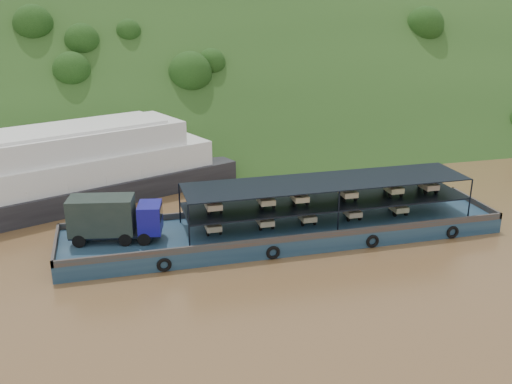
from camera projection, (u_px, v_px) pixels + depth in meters
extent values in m
plane|color=brown|center=(290.00, 239.00, 45.63)|extent=(160.00, 160.00, 0.00)
cube|color=#1F3C16|center=(209.00, 138.00, 78.54)|extent=(140.00, 39.60, 39.60)
cube|color=#132B44|center=(285.00, 231.00, 45.70)|extent=(35.00, 7.00, 1.20)
cube|color=#592D19|center=(273.00, 207.00, 48.54)|extent=(35.00, 0.20, 0.50)
cube|color=#592D19|center=(298.00, 238.00, 42.32)|extent=(35.00, 0.20, 0.50)
cube|color=#592D19|center=(475.00, 202.00, 49.64)|extent=(0.20, 7.00, 0.50)
cube|color=#592D19|center=(55.00, 244.00, 41.22)|extent=(0.20, 7.00, 0.50)
torus|color=black|center=(164.00, 265.00, 40.06)|extent=(1.06, 0.26, 1.06)
torus|color=black|center=(273.00, 253.00, 41.99)|extent=(1.06, 0.26, 1.06)
torus|color=black|center=(373.00, 241.00, 43.93)|extent=(1.06, 0.26, 1.06)
torus|color=black|center=(453.00, 232.00, 45.62)|extent=(1.06, 0.26, 1.06)
cylinder|color=black|center=(79.00, 241.00, 41.22)|extent=(1.02, 0.52, 0.97)
cylinder|color=black|center=(85.00, 230.00, 43.14)|extent=(1.02, 0.52, 0.97)
cylinder|color=black|center=(125.00, 240.00, 41.43)|extent=(1.02, 0.52, 0.97)
cylinder|color=black|center=(129.00, 229.00, 43.36)|extent=(1.02, 0.52, 0.97)
cylinder|color=black|center=(144.00, 239.00, 41.52)|extent=(1.02, 0.52, 0.97)
cylinder|color=black|center=(147.00, 228.00, 43.45)|extent=(1.02, 0.52, 0.97)
cube|color=black|center=(117.00, 233.00, 42.30)|extent=(6.90, 3.35, 0.19)
cube|color=navy|center=(150.00, 218.00, 42.10)|extent=(2.07, 2.61, 2.14)
cube|color=black|center=(161.00, 212.00, 42.02)|extent=(0.43, 1.92, 0.88)
cube|color=black|center=(102.00, 215.00, 41.78)|extent=(5.03, 3.18, 2.72)
cube|color=black|center=(326.00, 201.00, 45.82)|extent=(23.00, 5.00, 0.12)
cube|color=black|center=(327.00, 181.00, 45.28)|extent=(23.00, 5.00, 0.08)
cylinder|color=black|center=(189.00, 226.00, 40.75)|extent=(0.12, 0.12, 3.30)
cylinder|color=black|center=(180.00, 203.00, 45.32)|extent=(0.12, 0.12, 3.30)
cylinder|color=black|center=(339.00, 212.00, 43.53)|extent=(0.12, 0.12, 3.30)
cylinder|color=black|center=(316.00, 191.00, 48.10)|extent=(0.12, 0.12, 3.30)
cylinder|color=black|center=(470.00, 199.00, 46.32)|extent=(0.12, 0.12, 3.30)
cylinder|color=black|center=(437.00, 181.00, 50.89)|extent=(0.12, 0.12, 3.30)
cylinder|color=black|center=(210.00, 223.00, 44.96)|extent=(0.12, 0.52, 0.52)
cylinder|color=black|center=(207.00, 233.00, 43.20)|extent=(0.14, 0.52, 0.52)
cylinder|color=black|center=(220.00, 231.00, 43.44)|extent=(0.14, 0.52, 0.52)
cube|color=#C0AF87|center=(213.00, 226.00, 43.53)|extent=(1.15, 1.50, 0.44)
cube|color=#B7130C|center=(210.00, 219.00, 44.52)|extent=(0.55, 0.80, 0.80)
cube|color=#B7130C|center=(211.00, 214.00, 44.17)|extent=(0.50, 0.10, 0.10)
cylinder|color=black|center=(260.00, 219.00, 45.97)|extent=(0.12, 0.52, 0.52)
cylinder|color=black|center=(260.00, 227.00, 44.20)|extent=(0.14, 0.52, 0.52)
cylinder|color=black|center=(273.00, 226.00, 44.44)|extent=(0.14, 0.52, 0.52)
cube|color=beige|center=(265.00, 221.00, 44.53)|extent=(1.15, 1.50, 0.44)
cube|color=#B2110B|center=(261.00, 214.00, 45.52)|extent=(0.55, 0.80, 0.80)
cube|color=#B2110B|center=(262.00, 209.00, 45.18)|extent=(0.50, 0.10, 0.10)
cylinder|color=black|center=(301.00, 215.00, 46.81)|extent=(0.12, 0.52, 0.52)
cylinder|color=black|center=(303.00, 223.00, 45.04)|extent=(0.14, 0.52, 0.52)
cylinder|color=black|center=(315.00, 222.00, 45.29)|extent=(0.14, 0.52, 0.52)
cube|color=#C2B489|center=(307.00, 217.00, 45.37)|extent=(1.15, 1.50, 0.44)
cube|color=#AE1D0B|center=(303.00, 210.00, 46.37)|extent=(0.55, 0.80, 0.80)
cube|color=#AE1D0B|center=(304.00, 205.00, 46.02)|extent=(0.50, 0.10, 0.10)
cylinder|color=black|center=(345.00, 210.00, 47.75)|extent=(0.12, 0.52, 0.52)
cylinder|color=black|center=(348.00, 218.00, 45.98)|extent=(0.14, 0.52, 0.52)
cylinder|color=black|center=(360.00, 217.00, 46.23)|extent=(0.14, 0.52, 0.52)
cube|color=beige|center=(352.00, 212.00, 46.31)|extent=(1.15, 1.50, 0.44)
cube|color=#B20B10|center=(347.00, 206.00, 47.31)|extent=(0.55, 0.80, 0.80)
cube|color=#B20B10|center=(348.00, 201.00, 46.96)|extent=(0.50, 0.10, 0.10)
cylinder|color=black|center=(390.00, 206.00, 48.75)|extent=(0.12, 0.52, 0.52)
cylinder|color=black|center=(395.00, 214.00, 46.99)|extent=(0.14, 0.52, 0.52)
cylinder|color=black|center=(406.00, 213.00, 47.23)|extent=(0.14, 0.52, 0.52)
cube|color=#BFB887|center=(399.00, 208.00, 47.32)|extent=(1.15, 1.50, 0.44)
cube|color=red|center=(392.00, 201.00, 48.31)|extent=(0.55, 0.80, 0.80)
cube|color=red|center=(394.00, 196.00, 47.96)|extent=(0.50, 0.10, 0.10)
cylinder|color=black|center=(210.00, 203.00, 44.42)|extent=(0.12, 0.52, 0.52)
cylinder|color=black|center=(208.00, 212.00, 42.65)|extent=(0.14, 0.52, 0.52)
cylinder|color=black|center=(221.00, 210.00, 42.90)|extent=(0.14, 0.52, 0.52)
cube|color=#C6B08C|center=(213.00, 205.00, 42.98)|extent=(1.15, 1.50, 0.44)
cube|color=red|center=(211.00, 198.00, 43.98)|extent=(0.55, 0.80, 0.80)
cube|color=red|center=(211.00, 193.00, 43.63)|extent=(0.50, 0.10, 0.10)
cylinder|color=black|center=(261.00, 198.00, 45.42)|extent=(0.12, 0.52, 0.52)
cylinder|color=black|center=(261.00, 207.00, 43.66)|extent=(0.14, 0.52, 0.52)
cylinder|color=black|center=(274.00, 205.00, 43.90)|extent=(0.14, 0.52, 0.52)
cube|color=#C5B68B|center=(266.00, 200.00, 43.99)|extent=(1.15, 1.50, 0.44)
cube|color=#B3110B|center=(262.00, 193.00, 44.98)|extent=(0.55, 0.80, 0.80)
cube|color=#B3110B|center=(263.00, 188.00, 44.63)|extent=(0.50, 0.10, 0.10)
cylinder|color=black|center=(294.00, 196.00, 46.08)|extent=(0.12, 0.52, 0.52)
cylinder|color=black|center=(295.00, 203.00, 44.32)|extent=(0.14, 0.52, 0.52)
cylinder|color=black|center=(307.00, 202.00, 44.56)|extent=(0.14, 0.52, 0.52)
cube|color=beige|center=(300.00, 197.00, 44.65)|extent=(1.15, 1.50, 0.44)
cube|color=#AA0B0E|center=(295.00, 191.00, 45.64)|extent=(0.55, 0.80, 0.80)
cube|color=#AA0B0E|center=(296.00, 185.00, 45.29)|extent=(0.50, 0.10, 0.10)
cylinder|color=black|center=(341.00, 191.00, 47.08)|extent=(0.12, 0.52, 0.52)
cylinder|color=black|center=(344.00, 199.00, 45.31)|extent=(0.14, 0.52, 0.52)
cylinder|color=black|center=(356.00, 198.00, 45.55)|extent=(0.14, 0.52, 0.52)
cube|color=beige|center=(348.00, 193.00, 45.64)|extent=(1.15, 1.50, 0.44)
cube|color=beige|center=(343.00, 186.00, 46.63)|extent=(0.55, 0.80, 0.80)
cube|color=beige|center=(344.00, 181.00, 46.29)|extent=(0.50, 0.10, 0.10)
cylinder|color=black|center=(385.00, 187.00, 48.05)|extent=(0.12, 0.52, 0.52)
cylinder|color=black|center=(390.00, 195.00, 46.29)|extent=(0.14, 0.52, 0.52)
cylinder|color=black|center=(401.00, 194.00, 46.53)|extent=(0.14, 0.52, 0.52)
cube|color=#BBB784|center=(394.00, 189.00, 46.62)|extent=(1.15, 1.50, 0.44)
cube|color=red|center=(387.00, 183.00, 47.61)|extent=(0.55, 0.80, 0.80)
cube|color=red|center=(389.00, 178.00, 47.26)|extent=(0.50, 0.10, 0.10)
cylinder|color=black|center=(419.00, 184.00, 48.83)|extent=(0.12, 0.52, 0.52)
cylinder|color=black|center=(425.00, 191.00, 47.06)|extent=(0.14, 0.52, 0.52)
cylinder|color=black|center=(436.00, 190.00, 47.31)|extent=(0.14, 0.52, 0.52)
cube|color=tan|center=(429.00, 186.00, 47.40)|extent=(1.15, 1.50, 0.44)
cube|color=tan|center=(422.00, 180.00, 48.39)|extent=(0.55, 0.80, 0.80)
cube|color=tan|center=(424.00, 175.00, 48.04)|extent=(0.50, 0.10, 0.10)
cube|color=black|center=(56.00, 193.00, 53.24)|extent=(35.80, 21.34, 2.10)
cube|color=white|center=(53.00, 169.00, 52.50)|extent=(30.60, 18.55, 2.46)
cube|color=white|center=(50.00, 144.00, 51.73)|extent=(25.39, 15.75, 2.28)
cube|color=white|center=(48.00, 131.00, 51.31)|extent=(21.81, 13.62, 0.26)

